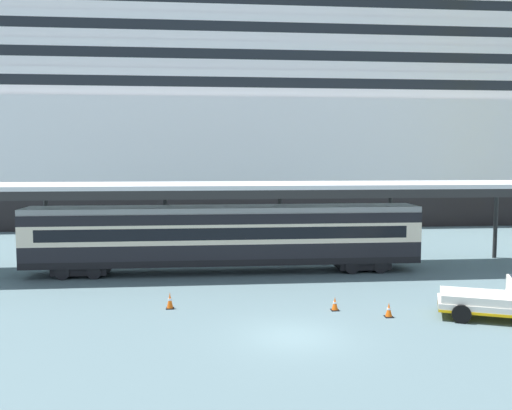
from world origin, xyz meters
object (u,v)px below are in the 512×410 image
object	(u,v)px
cruise_ship	(381,115)
traffic_cone_far	(335,304)
train_carriage	(225,235)
traffic_cone_near	(389,310)
traffic_cone_mid	(170,301)

from	to	relation	value
cruise_ship	traffic_cone_far	size ratio (longest dim) A/B	206.61
train_carriage	traffic_cone_far	xyz separation A→B (m)	(4.78, -8.75, -2.00)
traffic_cone_near	traffic_cone_far	xyz separation A→B (m)	(-2.14, 1.26, -0.01)
train_carriage	traffic_cone_far	world-z (taller)	train_carriage
traffic_cone_near	traffic_cone_far	world-z (taller)	traffic_cone_near
cruise_ship	traffic_cone_mid	bearing A→B (deg)	-119.84
train_carriage	traffic_cone_near	xyz separation A→B (m)	(6.92, -10.01, -1.99)
traffic_cone_mid	cruise_ship	bearing A→B (deg)	60.16
traffic_cone_near	traffic_cone_far	bearing A→B (deg)	149.54
cruise_ship	train_carriage	xyz separation A→B (m)	(-20.82, -33.56, -10.05)
train_carriage	traffic_cone_mid	xyz separation A→B (m)	(-2.87, -7.74, -1.93)
train_carriage	traffic_cone_near	distance (m)	12.33
cruise_ship	train_carriage	bearing A→B (deg)	-121.81
cruise_ship	traffic_cone_mid	size ratio (longest dim) A/B	170.72
train_carriage	cruise_ship	bearing A→B (deg)	58.19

